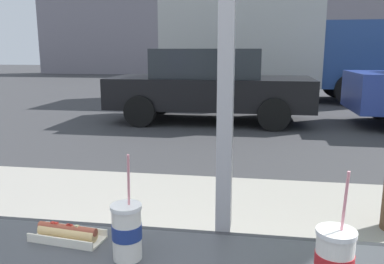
# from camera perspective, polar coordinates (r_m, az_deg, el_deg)

# --- Properties ---
(ground_plane) EXTENTS (60.00, 60.00, 0.00)m
(ground_plane) POSITION_cam_1_polar(r_m,az_deg,el_deg) (9.32, 8.30, 2.15)
(ground_plane) COLOR #38383A
(sidewalk_strip) EXTENTS (16.00, 2.80, 0.15)m
(sidewalk_strip) POSITION_cam_1_polar(r_m,az_deg,el_deg) (3.15, 6.56, -15.94)
(sidewalk_strip) COLOR #9E998E
(sidewalk_strip) RESTS_ON ground
(building_facade_far) EXTENTS (28.00, 1.20, 4.95)m
(building_facade_far) POSITION_cam_1_polar(r_m,az_deg,el_deg) (25.21, 9.02, 13.77)
(building_facade_far) COLOR gray
(building_facade_far) RESTS_ON ground
(soda_cup_left) EXTENTS (0.09, 0.09, 0.32)m
(soda_cup_left) POSITION_cam_1_polar(r_m,az_deg,el_deg) (1.19, -9.41, -13.91)
(soda_cup_left) COLOR silver
(soda_cup_left) RESTS_ON window_counter
(soda_cup_right) EXTENTS (0.10, 0.10, 0.33)m
(soda_cup_right) POSITION_cam_1_polar(r_m,az_deg,el_deg) (1.09, 19.89, -17.10)
(soda_cup_right) COLOR silver
(soda_cup_right) RESTS_ON window_counter
(hotdog_tray_far) EXTENTS (0.24, 0.13, 0.05)m
(hotdog_tray_far) POSITION_cam_1_polar(r_m,az_deg,el_deg) (1.37, -17.57, -13.77)
(hotdog_tray_far) COLOR silver
(hotdog_tray_far) RESTS_ON window_counter
(parked_car_black) EXTENTS (4.31, 2.01, 1.57)m
(parked_car_black) POSITION_cam_1_polar(r_m,az_deg,el_deg) (8.64, 2.58, 6.92)
(parked_car_black) COLOR black
(parked_car_black) RESTS_ON ground
(box_truck) EXTENTS (6.46, 2.44, 3.06)m
(box_truck) POSITION_cam_1_polar(r_m,az_deg,el_deg) (12.64, 10.23, 12.10)
(box_truck) COLOR beige
(box_truck) RESTS_ON ground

